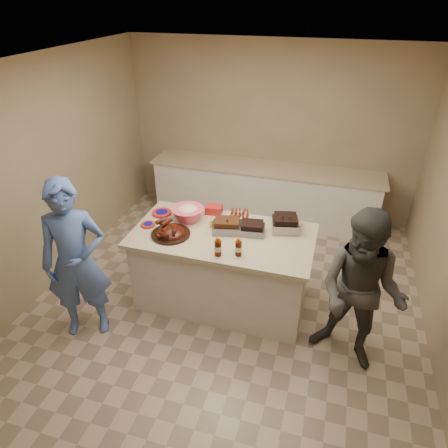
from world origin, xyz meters
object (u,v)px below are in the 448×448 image
(guest_gray, at_px, (346,356))
(roasting_pan, at_px, (285,229))
(guest_blue, at_px, (91,327))
(rib_platter, at_px, (171,235))
(coleslaw_bowl, at_px, (188,220))
(island, at_px, (223,299))
(bbq_bottle_b, at_px, (238,255))
(plastic_cup, at_px, (178,213))
(mustard_bottle, at_px, (212,227))
(bbq_bottle_a, at_px, (218,255))

(guest_gray, bearing_deg, roasting_pan, 157.13)
(guest_blue, height_order, guest_gray, guest_gray)
(rib_platter, xyz_separation_m, coleslaw_bowl, (0.07, 0.36, 0.00))
(island, relative_size, bbq_bottle_b, 10.03)
(plastic_cup, bearing_deg, guest_blue, -119.16)
(roasting_pan, distance_m, guest_blue, 2.44)
(roasting_pan, relative_size, bbq_bottle_b, 1.45)
(bbq_bottle_b, relative_size, mustard_bottle, 1.61)
(coleslaw_bowl, bearing_deg, rib_platter, -100.17)
(mustard_bottle, relative_size, guest_blue, 0.07)
(island, bearing_deg, rib_platter, -161.74)
(bbq_bottle_a, distance_m, guest_gray, 1.70)
(rib_platter, relative_size, plastic_cup, 4.04)
(roasting_pan, bearing_deg, plastic_cup, 166.80)
(coleslaw_bowl, distance_m, bbq_bottle_a, 0.80)
(island, xyz_separation_m, mustard_bottle, (-0.16, 0.10, 0.95))
(bbq_bottle_b, height_order, mustard_bottle, bbq_bottle_b)
(guest_blue, bearing_deg, plastic_cup, 35.56)
(plastic_cup, distance_m, guest_blue, 1.63)
(rib_platter, height_order, guest_gray, rib_platter)
(roasting_pan, relative_size, bbq_bottle_a, 1.37)
(roasting_pan, xyz_separation_m, bbq_bottle_a, (-0.57, -0.68, 0.00))
(guest_gray, bearing_deg, island, -178.35)
(island, height_order, roasting_pan, roasting_pan)
(bbq_bottle_b, height_order, guest_blue, bbq_bottle_b)
(bbq_bottle_a, distance_m, bbq_bottle_b, 0.21)
(coleslaw_bowl, bearing_deg, roasting_pan, 5.01)
(coleslaw_bowl, height_order, guest_gray, coleslaw_bowl)
(rib_platter, distance_m, plastic_cup, 0.50)
(plastic_cup, bearing_deg, bbq_bottle_a, -44.49)
(guest_blue, relative_size, guest_gray, 1.06)
(bbq_bottle_a, relative_size, bbq_bottle_b, 1.06)
(island, relative_size, rib_platter, 4.63)
(guest_blue, distance_m, guest_gray, 2.80)
(roasting_pan, distance_m, coleslaw_bowl, 1.12)
(rib_platter, relative_size, roasting_pan, 1.49)
(guest_gray, bearing_deg, guest_blue, -152.68)
(mustard_bottle, bearing_deg, bbq_bottle_b, -45.95)
(bbq_bottle_a, bearing_deg, rib_platter, 160.22)
(mustard_bottle, distance_m, guest_gray, 1.98)
(rib_platter, xyz_separation_m, guest_gray, (2.02, -0.30, -0.95))
(island, xyz_separation_m, plastic_cup, (-0.65, 0.31, 0.95))
(guest_blue, bearing_deg, guest_gray, -17.64)
(bbq_bottle_b, bearing_deg, mustard_bottle, 134.05)
(bbq_bottle_b, distance_m, mustard_bottle, 0.62)
(rib_platter, bearing_deg, plastic_cup, 102.55)
(island, xyz_separation_m, guest_blue, (-1.30, -0.85, 0.00))
(bbq_bottle_b, xyz_separation_m, guest_blue, (-1.56, -0.51, -0.95))
(rib_platter, bearing_deg, mustard_bottle, 36.46)
(coleslaw_bowl, bearing_deg, plastic_cup, 145.17)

